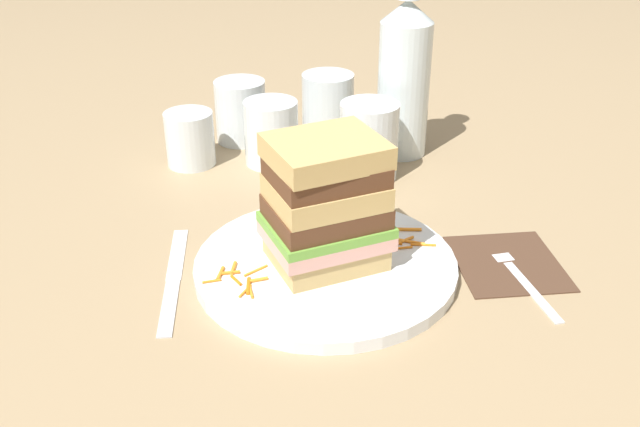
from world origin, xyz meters
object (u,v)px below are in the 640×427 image
at_px(sandwich, 326,204).
at_px(empty_tumbler_2, 328,106).
at_px(juice_glass, 369,144).
at_px(empty_tumbler_0, 190,139).
at_px(fork, 518,271).
at_px(knife, 173,281).
at_px(empty_tumbler_3, 271,133).
at_px(napkin_dark, 507,262).
at_px(empty_tumbler_1, 241,111).
at_px(main_plate, 325,266).
at_px(water_bottle, 404,76).

distance_m(sandwich, empty_tumbler_2, 0.38).
distance_m(juice_glass, empty_tumbler_0, 0.25).
distance_m(fork, knife, 0.36).
relative_size(empty_tumbler_0, empty_tumbler_3, 0.84).
distance_m(napkin_dark, fork, 0.02).
distance_m(empty_tumbler_1, empty_tumbler_2, 0.13).
xyz_separation_m(main_plate, napkin_dark, (0.20, -0.02, -0.01)).
xyz_separation_m(empty_tumbler_0, empty_tumbler_3, (0.11, -0.01, 0.01)).
relative_size(empty_tumbler_1, empty_tumbler_3, 1.02).
relative_size(fork, juice_glass, 1.63).
xyz_separation_m(main_plate, sandwich, (0.00, 0.00, 0.07)).
bearing_deg(napkin_dark, empty_tumbler_0, 135.57).
xyz_separation_m(sandwich, napkin_dark, (0.20, -0.02, -0.08)).
distance_m(fork, empty_tumbler_1, 0.49).
bearing_deg(water_bottle, empty_tumbler_1, 158.71).
bearing_deg(empty_tumbler_1, water_bottle, -21.29).
height_order(main_plate, empty_tumbler_1, empty_tumbler_1).
height_order(sandwich, fork, sandwich).
distance_m(fork, juice_glass, 0.28).
bearing_deg(napkin_dark, knife, 175.54).
height_order(empty_tumbler_0, empty_tumbler_1, empty_tumbler_1).
bearing_deg(main_plate, knife, 176.94).
height_order(main_plate, napkin_dark, main_plate).
distance_m(fork, empty_tumbler_0, 0.48).
relative_size(main_plate, fork, 1.65).
bearing_deg(empty_tumbler_3, main_plate, -85.66).
xyz_separation_m(water_bottle, empty_tumbler_0, (-0.30, 0.01, -0.08)).
bearing_deg(juice_glass, main_plate, -114.17).
xyz_separation_m(napkin_dark, empty_tumbler_1, (-0.25, 0.40, 0.04)).
height_order(juice_glass, empty_tumbler_0, juice_glass).
distance_m(sandwich, water_bottle, 0.33).
distance_m(juice_glass, empty_tumbler_2, 0.15).
bearing_deg(napkin_dark, sandwich, 174.36).
height_order(napkin_dark, fork, fork).
bearing_deg(empty_tumbler_3, napkin_dark, -54.62).
xyz_separation_m(main_plate, empty_tumbler_2, (0.07, 0.37, 0.04)).
height_order(water_bottle, empty_tumbler_1, water_bottle).
relative_size(fork, empty_tumbler_1, 1.84).
bearing_deg(empty_tumbler_0, napkin_dark, -44.43).
bearing_deg(empty_tumbler_3, sandwich, -85.56).
distance_m(main_plate, napkin_dark, 0.20).
relative_size(napkin_dark, knife, 0.61).
bearing_deg(sandwich, knife, 177.00).
bearing_deg(empty_tumbler_0, main_plate, -66.42).
distance_m(napkin_dark, water_bottle, 0.33).
xyz_separation_m(main_plate, empty_tumbler_1, (-0.06, 0.38, 0.04)).
xyz_separation_m(knife, empty_tumbler_2, (0.23, 0.36, 0.05)).
bearing_deg(knife, empty_tumbler_3, 63.99).
relative_size(juice_glass, empty_tumbler_2, 1.07).
height_order(main_plate, empty_tumbler_0, empty_tumbler_0).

